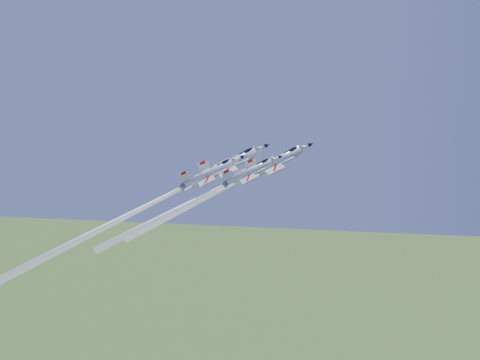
% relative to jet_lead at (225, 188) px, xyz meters
% --- Properties ---
extents(jet_lead, '(33.75, 15.81, 29.42)m').
position_rel_jet_lead_xyz_m(jet_lead, '(0.00, 0.00, 0.00)').
color(jet_lead, silver).
extents(jet_left, '(51.46, 23.55, 51.69)m').
position_rel_jet_lead_xyz_m(jet_left, '(-21.58, -0.07, -6.59)').
color(jet_left, silver).
extents(jet_right, '(31.61, 14.70, 28.14)m').
position_rel_jet_lead_xyz_m(jet_right, '(-5.28, -5.99, -1.65)').
color(jet_right, silver).
extents(jet_slot, '(39.65, 18.29, 37.56)m').
position_rel_jet_lead_xyz_m(jet_slot, '(-18.69, -5.34, -4.69)').
color(jet_slot, silver).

